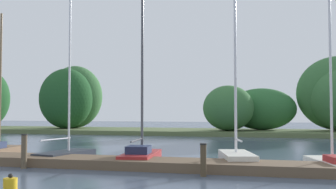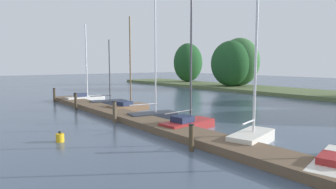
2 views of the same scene
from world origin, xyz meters
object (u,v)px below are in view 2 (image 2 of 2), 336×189
(sailboat_4, at_px, (189,122))
(channel_buoy_0, at_px, (60,138))
(mooring_piling_1, at_px, (76,101))
(sailboat_0, at_px, (86,97))
(mooring_piling_3, at_px, (191,137))
(sailboat_2, at_px, (129,105))
(mooring_piling_0, at_px, (54,95))
(sailboat_1, at_px, (109,102))
(mooring_piling_2, at_px, (115,112))
(sailboat_5, at_px, (253,135))
(sailboat_3, at_px, (154,114))

(sailboat_4, height_order, channel_buoy_0, sailboat_4)
(mooring_piling_1, xyz_separation_m, channel_buoy_0, (8.42, -3.81, -0.47))
(sailboat_0, bearing_deg, mooring_piling_1, -120.92)
(sailboat_0, distance_m, mooring_piling_3, 17.47)
(sailboat_2, xyz_separation_m, mooring_piling_0, (-8.08, -3.08, 0.27))
(sailboat_1, bearing_deg, sailboat_4, -83.14)
(sailboat_0, relative_size, mooring_piling_2, 5.44)
(sailboat_1, distance_m, mooring_piling_1, 3.27)
(mooring_piling_1, distance_m, channel_buoy_0, 9.25)
(mooring_piling_2, bearing_deg, sailboat_4, 31.67)
(mooring_piling_1, bearing_deg, mooring_piling_2, 0.72)
(mooring_piling_2, height_order, mooring_piling_3, mooring_piling_2)
(mooring_piling_3, bearing_deg, channel_buoy_0, -140.76)
(sailboat_0, relative_size, sailboat_5, 1.01)
(sailboat_3, height_order, mooring_piling_1, sailboat_3)
(mooring_piling_0, xyz_separation_m, channel_buoy_0, (13.84, -3.83, -0.46))
(mooring_piling_2, bearing_deg, channel_buoy_0, -59.90)
(sailboat_5, relative_size, mooring_piling_1, 5.31)
(mooring_piling_1, relative_size, mooring_piling_3, 1.20)
(sailboat_1, bearing_deg, sailboat_3, -83.37)
(sailboat_0, distance_m, channel_buoy_0, 14.15)
(sailboat_1, distance_m, channel_buoy_0, 11.54)
(mooring_piling_0, xyz_separation_m, mooring_piling_3, (18.45, -0.07, -0.11))
(mooring_piling_3, bearing_deg, sailboat_2, 163.12)
(sailboat_2, xyz_separation_m, sailboat_4, (7.38, -0.63, 0.02))
(mooring_piling_2, bearing_deg, sailboat_0, 166.96)
(mooring_piling_3, bearing_deg, mooring_piling_2, 178.98)
(sailboat_0, relative_size, channel_buoy_0, 14.05)
(sailboat_2, xyz_separation_m, sailboat_5, (11.26, -0.34, 0.02))
(sailboat_2, bearing_deg, sailboat_4, -103.17)
(sailboat_5, distance_m, mooring_piling_0, 19.53)
(sailboat_1, bearing_deg, mooring_piling_3, -92.55)
(sailboat_1, bearing_deg, mooring_piling_0, 134.57)
(sailboat_5, relative_size, channel_buoy_0, 13.88)
(sailboat_3, distance_m, mooring_piling_3, 7.00)
(sailboat_2, distance_m, sailboat_3, 3.94)
(sailboat_3, height_order, sailboat_4, sailboat_3)
(sailboat_1, height_order, mooring_piling_0, sailboat_1)
(sailboat_1, height_order, mooring_piling_3, sailboat_1)
(sailboat_4, xyz_separation_m, mooring_piling_3, (2.98, -2.51, 0.14))
(sailboat_4, distance_m, mooring_piling_0, 15.66)
(sailboat_1, height_order, sailboat_3, sailboat_3)
(mooring_piling_1, bearing_deg, channel_buoy_0, -24.34)
(sailboat_5, bearing_deg, sailboat_4, 80.11)
(sailboat_1, xyz_separation_m, sailboat_2, (3.45, -0.05, 0.08))
(sailboat_4, distance_m, mooring_piling_3, 3.90)
(sailboat_2, distance_m, mooring_piling_1, 4.09)
(sailboat_2, bearing_deg, mooring_piling_1, 131.14)
(mooring_piling_0, bearing_deg, sailboat_1, 34.07)
(sailboat_2, height_order, sailboat_4, sailboat_4)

